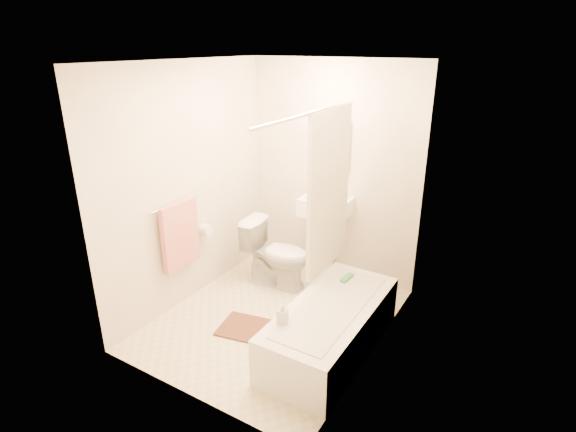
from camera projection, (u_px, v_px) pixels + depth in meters
The scene contains 17 objects.
floor at pixel (275, 318), 4.42m from camera, with size 2.40×2.40×0.00m, color beige.
ceiling at pixel (272, 61), 3.55m from camera, with size 2.40×2.40×0.00m, color white.
wall_back at pixel (333, 172), 4.94m from camera, with size 2.00×0.02×2.40m, color beige.
wall_left at pixel (189, 186), 4.46m from camera, with size 0.02×2.40×2.40m, color beige.
wall_right at pixel (381, 226), 3.50m from camera, with size 0.02×2.40×2.40m, color beige.
mirror at pixel (333, 146), 4.81m from camera, with size 0.40×0.03×0.55m, color white.
curtain_rod at pixel (310, 114), 3.63m from camera, with size 0.03×0.03×1.70m, color silver.
shower_curtain at pixel (329, 192), 4.23m from camera, with size 0.04×0.80×1.55m, color silver.
towel_bar at pixel (175, 204), 4.28m from camera, with size 0.02×0.02×0.60m, color silver.
towel at pixel (180, 235), 4.38m from camera, with size 0.06×0.45×0.66m, color #CC7266.
toilet_paper at pixel (206, 230), 4.71m from camera, with size 0.12×0.12×0.11m, color white.
toilet at pixel (277, 254), 4.92m from camera, with size 0.42×0.75×0.73m, color silver.
sink at pixel (326, 234), 5.05m from camera, with size 0.53×0.43×1.04m, color white, non-canonical shape.
bathtub at pixel (331, 327), 3.92m from camera, with size 0.67×1.52×0.43m, color white, non-canonical shape.
bath_mat at pixel (248, 328), 4.25m from camera, with size 0.54×0.40×0.02m, color #56251F.
soap_bottle at pixel (282, 313), 3.58m from camera, with size 0.08×0.08×0.18m, color silver.
scrub_brush at pixel (347, 278), 4.26m from camera, with size 0.05×0.18×0.04m, color green.
Camera 1 is at (2.05, -3.14, 2.54)m, focal length 28.00 mm.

